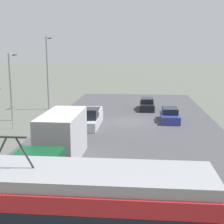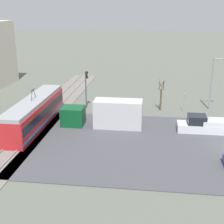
% 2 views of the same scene
% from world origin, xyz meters
% --- Properties ---
extents(ground_plane, '(320.00, 320.00, 0.00)m').
position_xyz_m(ground_plane, '(0.00, 0.00, 0.00)').
color(ground_plane, '#565B51').
extents(road_surface, '(17.06, 41.24, 0.08)m').
position_xyz_m(road_surface, '(0.00, 0.00, 0.04)').
color(road_surface, '#424247').
rests_on(road_surface, ground).
extents(light_rail_tram, '(14.01, 2.74, 4.31)m').
position_xyz_m(light_rail_tram, '(3.65, 21.62, 1.62)').
color(light_rail_tram, '#B21E23').
rests_on(light_rail_tram, ground).
extents(box_truck, '(2.36, 9.35, 3.18)m').
position_xyz_m(box_truck, '(4.36, 13.22, 1.55)').
color(box_truck, '#0C4723').
rests_on(box_truck, ground).
extents(pickup_truck, '(1.97, 5.82, 1.87)m').
position_xyz_m(pickup_truck, '(4.14, 2.41, 0.79)').
color(pickup_truck, silver).
rests_on(pickup_truck, ground).
extents(sedan_car_0, '(1.78, 4.37, 1.42)m').
position_xyz_m(sedan_car_0, '(-3.83, -0.49, 0.66)').
color(sedan_car_0, navy).
rests_on(sedan_car_0, ground).
extents(sedan_car_1, '(1.76, 4.58, 1.44)m').
position_xyz_m(sedan_car_1, '(-1.59, -6.93, 0.67)').
color(sedan_car_1, black).
rests_on(sedan_car_1, ground).
extents(street_lamp_near_crossing, '(0.36, 1.95, 7.04)m').
position_xyz_m(street_lamp_near_crossing, '(12.76, 0.05, 4.13)').
color(street_lamp_near_crossing, gray).
rests_on(street_lamp_near_crossing, ground).
extents(street_lamp_mid_block, '(0.36, 1.95, 9.03)m').
position_xyz_m(street_lamp_mid_block, '(10.77, -6.54, 5.15)').
color(street_lamp_mid_block, gray).
rests_on(street_lamp_mid_block, ground).
extents(no_parking_sign, '(0.32, 0.08, 2.49)m').
position_xyz_m(no_parking_sign, '(11.26, 3.86, 1.51)').
color(no_parking_sign, gray).
rests_on(no_parking_sign, ground).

